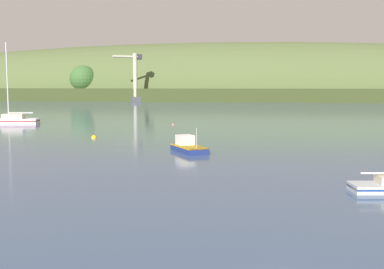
% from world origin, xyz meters
% --- Properties ---
extents(far_shoreline_hill, '(548.62, 100.56, 52.46)m').
position_xyz_m(far_shoreline_hill, '(-12.04, 211.58, 0.28)').
color(far_shoreline_hill, '#35401E').
rests_on(far_shoreline_hill, ground).
extents(dockside_crane, '(10.92, 7.37, 19.07)m').
position_xyz_m(dockside_crane, '(-45.14, 176.09, 8.95)').
color(dockside_crane, '#4C4C51').
rests_on(dockside_crane, ground).
extents(sailboat_far_left, '(9.14, 4.43, 15.14)m').
position_xyz_m(sailboat_far_left, '(-41.67, 64.89, 0.28)').
color(sailboat_far_left, white).
rests_on(sailboat_far_left, ground).
extents(fishing_boat_moored, '(4.39, 5.67, 3.36)m').
position_xyz_m(fishing_boat_moored, '(-7.19, 33.66, 0.28)').
color(fishing_boat_moored, navy).
rests_on(fishing_boat_moored, ground).
extents(mooring_buoy_foreground, '(0.44, 0.44, 0.52)m').
position_xyz_m(mooring_buoy_foreground, '(-13.36, 65.61, 0.00)').
color(mooring_buoy_foreground, '#E06675').
rests_on(mooring_buoy_foreground, ground).
extents(mooring_buoy_midchannel, '(0.67, 0.67, 0.75)m').
position_xyz_m(mooring_buoy_midchannel, '(-20.25, 44.67, 0.00)').
color(mooring_buoy_midchannel, yellow).
rests_on(mooring_buoy_midchannel, ground).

